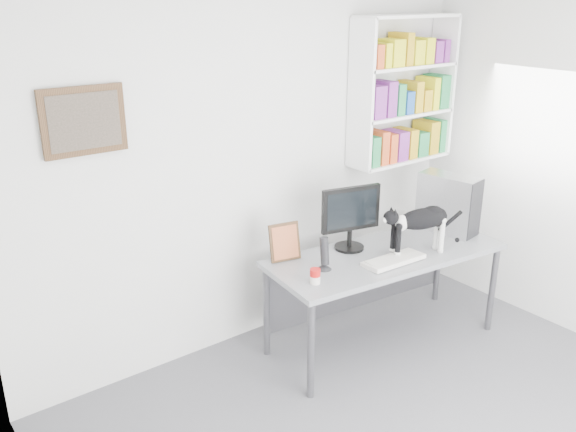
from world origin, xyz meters
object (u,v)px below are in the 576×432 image
(bookshelf, at_px, (403,90))
(leaning_print, at_px, (285,241))
(monitor, at_px, (350,218))
(pc_tower, at_px, (448,203))
(desk, at_px, (384,298))
(soup_can, at_px, (315,276))
(speaker, at_px, (324,253))
(cat, at_px, (420,231))
(keyboard, at_px, (394,260))

(bookshelf, xyz_separation_m, leaning_print, (-1.46, -0.25, -0.93))
(monitor, relative_size, pc_tower, 1.07)
(bookshelf, height_order, leaning_print, bookshelf)
(desk, height_order, leaning_print, leaning_print)
(desk, bearing_deg, soup_can, -168.16)
(speaker, relative_size, soup_can, 2.38)
(pc_tower, distance_m, cat, 0.58)
(monitor, distance_m, keyboard, 0.46)
(keyboard, xyz_separation_m, leaning_print, (-0.60, 0.53, 0.13))
(pc_tower, xyz_separation_m, soup_can, (-1.48, -0.09, -0.19))
(desk, xyz_separation_m, leaning_print, (-0.69, 0.37, 0.53))
(keyboard, bearing_deg, monitor, 105.43)
(keyboard, xyz_separation_m, speaker, (-0.48, 0.22, 0.11))
(desk, bearing_deg, pc_tower, 8.13)
(leaning_print, bearing_deg, bookshelf, 22.19)
(monitor, height_order, pc_tower, monitor)
(keyboard, relative_size, speaker, 1.92)
(monitor, bearing_deg, speaker, -143.24)
(cat, bearing_deg, leaning_print, 165.30)
(soup_can, height_order, cat, cat)
(bookshelf, bearing_deg, pc_tower, -94.41)
(bookshelf, relative_size, monitor, 2.43)
(soup_can, bearing_deg, keyboard, -7.37)
(desk, xyz_separation_m, speaker, (-0.57, 0.06, 0.51))
(speaker, bearing_deg, desk, 5.11)
(desk, relative_size, leaning_print, 6.38)
(speaker, bearing_deg, bookshelf, 34.06)
(keyboard, bearing_deg, desk, 63.64)
(bookshelf, bearing_deg, soup_can, -155.73)
(desk, bearing_deg, speaker, -179.68)
(desk, relative_size, cat, 3.05)
(desk, relative_size, pc_tower, 3.88)
(speaker, bearing_deg, soup_can, -134.42)
(leaning_print, bearing_deg, desk, -15.65)
(pc_tower, bearing_deg, speaker, 168.32)
(pc_tower, bearing_deg, desk, 171.79)
(cat, bearing_deg, desk, 154.09)
(bookshelf, relative_size, leaning_print, 4.26)
(monitor, relative_size, leaning_print, 1.75)
(keyboard, height_order, speaker, speaker)
(desk, xyz_separation_m, monitor, (-0.17, 0.23, 0.64))
(bookshelf, xyz_separation_m, cat, (-0.59, -0.78, -0.89))
(monitor, xyz_separation_m, pc_tower, (0.89, -0.21, -0.02))
(pc_tower, relative_size, cat, 0.78)
(monitor, xyz_separation_m, speaker, (-0.40, -0.17, -0.13))
(pc_tower, bearing_deg, monitor, 157.01)
(bookshelf, distance_m, speaker, 1.73)
(cat, bearing_deg, speaker, 179.99)
(keyboard, relative_size, cat, 0.79)
(soup_can, bearing_deg, desk, 5.22)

